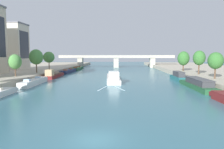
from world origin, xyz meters
TOP-DOWN VIEW (x-y plane):
  - ground_plane at (0.00, 0.00)m, footprint 400.00×400.00m
  - quay_left at (-38.57, 55.00)m, footprint 36.00×170.00m
  - barge_midriver at (0.22, 39.32)m, footprint 4.49×20.55m
  - wake_behind_barge at (0.19, 26.27)m, footprint 5.59×6.06m
  - moored_boat_left_end at (-18.46, 31.16)m, footprint 2.68×13.85m
  - moored_boat_left_lone at (-18.75, 46.74)m, footprint 3.14×14.92m
  - moored_boat_left_far at (-18.59, 64.68)m, footprint 3.18×15.85m
  - moored_boat_left_downstream at (-18.53, 82.01)m, footprint 3.25×15.74m
  - moored_boat_right_far at (18.47, 26.96)m, footprint 2.96×16.03m
  - moored_boat_right_gap_after at (18.42, 41.13)m, footprint 2.19×10.65m
  - tree_left_far at (-24.56, 34.38)m, footprint 3.25×3.25m
  - tree_left_end_of_row at (-23.71, 45.60)m, footprint 4.16×4.16m
  - tree_left_distant at (-24.20, 58.32)m, footprint 4.06×4.06m
  - tree_right_midway at (23.81, 30.90)m, footprint 3.41×3.41m
  - tree_right_third at (24.38, 42.01)m, footprint 3.35×3.35m
  - tree_right_by_lamp at (23.75, 54.11)m, footprint 3.92×3.92m
  - building_left_middle at (-39.27, 59.93)m, footprint 10.94×9.33m
  - bridge_far at (0.00, 100.26)m, footprint 65.13×4.40m

SIDE VIEW (x-z plane):
  - ground_plane at x=0.00m, z-range 0.00..0.00m
  - wake_behind_barge at x=0.19m, z-range 0.00..0.03m
  - moored_boat_left_downstream at x=-18.53m, z-range -0.53..1.69m
  - moored_boat_left_far at x=-18.59m, z-range -0.53..1.73m
  - moored_boat_left_end at x=-18.46m, z-range -0.52..1.86m
  - quay_left at x=-38.57m, z-range 0.00..1.61m
  - moored_boat_left_lone at x=-18.75m, z-range -0.58..2.23m
  - barge_midriver at x=0.22m, z-range -0.63..2.39m
  - moored_boat_right_far at x=18.47m, z-range -0.18..2.06m
  - moored_boat_right_gap_after at x=18.42m, z-range -0.21..2.29m
  - bridge_far at x=0.00m, z-range 1.01..7.96m
  - tree_left_far at x=-24.56m, z-range 2.53..8.18m
  - tree_right_midway at x=23.81m, z-range 2.71..8.81m
  - tree_right_by_lamp at x=23.75m, z-range 2.55..9.27m
  - tree_right_third at x=24.38m, z-range 2.86..9.57m
  - tree_left_distant at x=-24.20m, z-range 2.89..9.58m
  - tree_left_end_of_row at x=-23.71m, z-range 2.85..10.05m
  - building_left_middle at x=-39.27m, z-range 1.62..18.98m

